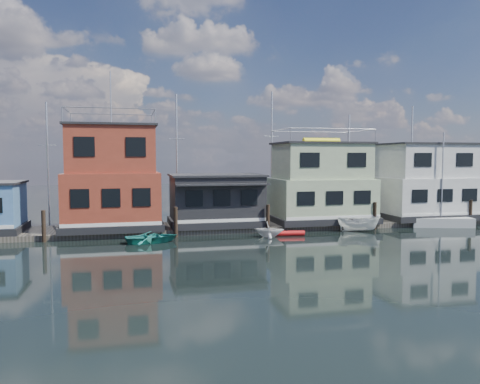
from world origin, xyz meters
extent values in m
plane|color=black|center=(0.00, 0.00, 0.00)|extent=(160.00, 160.00, 0.00)
cube|color=#595147|center=(0.00, 12.00, 0.20)|extent=(48.00, 5.00, 0.40)
cube|color=black|center=(-8.50, 12.00, 0.65)|extent=(7.40, 5.90, 0.50)
cube|color=maroon|center=(-8.50, 12.00, 2.77)|extent=(7.00, 5.50, 3.74)
cube|color=maroon|center=(-8.50, 12.00, 6.37)|extent=(6.30, 4.95, 3.46)
cube|color=black|center=(-8.50, 12.00, 8.18)|extent=(6.65, 5.23, 0.16)
cylinder|color=silver|center=(-8.50, 12.00, 10.26)|extent=(0.08, 0.08, 4.00)
cube|color=black|center=(-0.50, 12.00, 0.65)|extent=(7.40, 5.40, 0.50)
cube|color=black|center=(-0.50, 12.00, 2.60)|extent=(7.00, 5.00, 3.40)
cube|color=black|center=(-0.50, 12.00, 4.38)|extent=(7.30, 5.30, 0.16)
cube|color=black|center=(-0.50, 9.20, 3.79)|extent=(7.00, 1.20, 0.12)
cube|color=black|center=(8.50, 12.00, 0.65)|extent=(8.40, 5.90, 0.50)
cube|color=#A0B289|center=(8.50, 12.00, 2.46)|extent=(8.00, 5.50, 3.12)
cube|color=#A0B289|center=(8.50, 12.00, 5.46)|extent=(7.20, 4.95, 2.88)
cube|color=black|center=(8.50, 12.00, 6.98)|extent=(7.60, 5.23, 0.16)
cylinder|color=#F9F212|center=(8.50, 12.00, 7.15)|extent=(3.20, 0.56, 0.56)
cube|color=black|center=(18.50, 12.00, 0.65)|extent=(8.40, 5.90, 0.50)
cube|color=silver|center=(18.50, 12.00, 2.46)|extent=(8.00, 5.50, 3.12)
cube|color=silver|center=(18.50, 12.00, 5.46)|extent=(7.20, 4.95, 2.88)
cube|color=black|center=(18.50, 12.00, 6.98)|extent=(7.60, 5.23, 0.16)
cylinder|color=#2D2116|center=(-13.00, 9.20, 1.10)|extent=(0.28, 0.28, 2.20)
cylinder|color=#2D2116|center=(-4.00, 9.20, 1.10)|extent=(0.28, 0.28, 2.20)
cylinder|color=#2D2116|center=(3.00, 9.20, 1.10)|extent=(0.28, 0.28, 2.20)
cylinder|color=#2D2116|center=(12.00, 9.20, 1.10)|extent=(0.28, 0.28, 2.20)
cylinder|color=#2D2116|center=(21.00, 9.20, 1.10)|extent=(0.28, 0.28, 2.20)
cylinder|color=silver|center=(-14.00, 18.00, 5.25)|extent=(0.16, 0.16, 10.50)
cylinder|color=silver|center=(-14.00, 18.00, 6.83)|extent=(1.40, 0.06, 0.06)
cylinder|color=silver|center=(-3.00, 18.00, 5.75)|extent=(0.16, 0.16, 11.50)
cylinder|color=silver|center=(-3.00, 18.00, 7.48)|extent=(1.40, 0.06, 0.06)
cylinder|color=silver|center=(6.00, 18.00, 6.00)|extent=(0.16, 0.16, 12.00)
cylinder|color=silver|center=(6.00, 18.00, 7.80)|extent=(1.40, 0.06, 0.06)
cylinder|color=silver|center=(14.00, 18.00, 5.00)|extent=(0.16, 0.16, 10.00)
cylinder|color=silver|center=(14.00, 18.00, 6.50)|extent=(1.40, 0.06, 0.06)
cylinder|color=silver|center=(21.00, 18.00, 5.50)|extent=(0.16, 0.16, 11.00)
cylinder|color=silver|center=(21.00, 18.00, 7.15)|extent=(1.40, 0.06, 0.06)
imported|color=silver|center=(10.16, 8.41, 0.62)|extent=(3.44, 2.41, 1.25)
imported|color=silver|center=(2.60, 7.64, 0.57)|extent=(2.68, 2.50, 1.15)
cylinder|color=red|center=(4.03, 7.75, 0.19)|extent=(2.66, 0.70, 0.39)
imported|color=#227D74|center=(-5.80, 7.29, 0.37)|extent=(3.93, 3.11, 0.74)
cube|color=silver|center=(18.15, 9.20, 0.39)|extent=(5.26, 3.01, 0.78)
cylinder|color=silver|center=(18.15, 9.20, 4.33)|extent=(0.12, 0.12, 7.10)
cube|color=silver|center=(18.15, 9.20, 2.11)|extent=(0.49, 1.50, 0.05)
camera|label=1|loc=(-7.26, -24.73, 5.79)|focal=35.00mm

